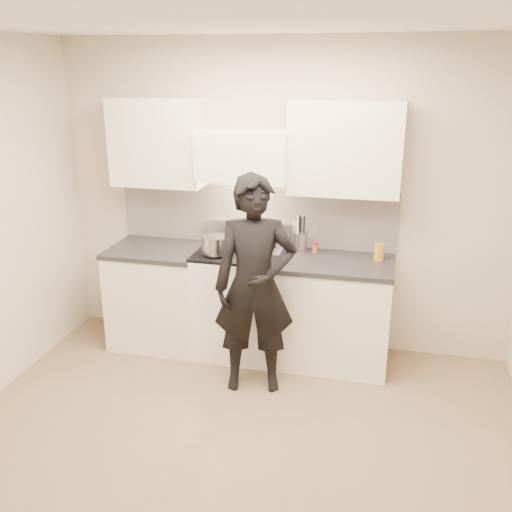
% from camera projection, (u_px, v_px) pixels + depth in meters
% --- Properties ---
extents(ground_plane, '(4.00, 4.00, 0.00)m').
position_uv_depth(ground_plane, '(231.00, 453.00, 3.81)').
color(ground_plane, '#82684B').
extents(room_shell, '(4.04, 3.54, 2.70)m').
position_uv_depth(room_shell, '(235.00, 207.00, 3.65)').
color(room_shell, beige).
rests_on(room_shell, ground).
extents(stove, '(0.76, 0.65, 0.96)m').
position_uv_depth(stove, '(242.00, 301.00, 5.04)').
color(stove, white).
rests_on(stove, ground).
extents(counter_right, '(0.92, 0.67, 0.92)m').
position_uv_depth(counter_right, '(336.00, 312.00, 4.86)').
color(counter_right, '#EDE9CC').
rests_on(counter_right, ground).
extents(counter_left, '(0.82, 0.67, 0.92)m').
position_uv_depth(counter_left, '(159.00, 295.00, 5.21)').
color(counter_left, '#EDE9CC').
rests_on(counter_left, ground).
extents(wok, '(0.34, 0.41, 0.27)m').
position_uv_depth(wok, '(257.00, 236.00, 4.96)').
color(wok, '#ABABBC').
rests_on(wok, stove).
extents(stock_pot, '(0.30, 0.29, 0.15)m').
position_uv_depth(stock_pot, '(215.00, 245.00, 4.76)').
color(stock_pot, '#ABABBC').
rests_on(stock_pot, stove).
extents(utensil_crock, '(0.12, 0.12, 0.32)m').
position_uv_depth(utensil_crock, '(300.00, 240.00, 4.94)').
color(utensil_crock, '#A6A7B7').
rests_on(utensil_crock, counter_right).
extents(spice_jar, '(0.04, 0.04, 0.10)m').
position_uv_depth(spice_jar, '(315.00, 247.00, 4.90)').
color(spice_jar, '#CB5615').
rests_on(spice_jar, counter_right).
extents(oil_glass, '(0.08, 0.08, 0.15)m').
position_uv_depth(oil_glass, '(379.00, 252.00, 4.71)').
color(oil_glass, '#BD7C1E').
rests_on(oil_glass, counter_right).
extents(person, '(0.71, 0.54, 1.72)m').
position_uv_depth(person, '(255.00, 286.00, 4.35)').
color(person, black).
rests_on(person, ground).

